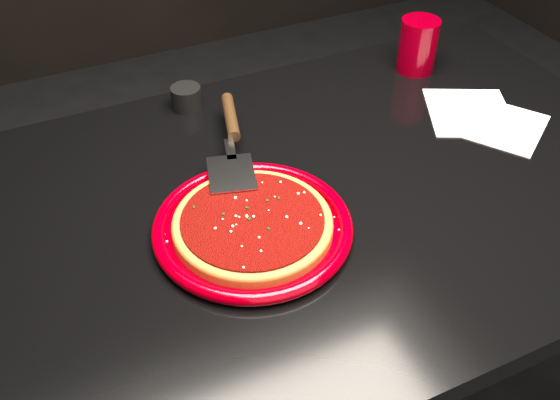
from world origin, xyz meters
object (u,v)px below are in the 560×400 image
at_px(plate, 253,227).
at_px(pizza_server, 232,141).
at_px(cup, 418,45).
at_px(table, 324,324).
at_px(ramekin, 186,98).

bearing_deg(plate, pizza_server, 77.27).
height_order(plate, cup, cup).
bearing_deg(cup, table, -141.96).
relative_size(pizza_server, cup, 2.86).
distance_m(table, ramekin, 0.54).
xyz_separation_m(plate, cup, (0.51, 0.32, 0.04)).
xyz_separation_m(cup, ramekin, (-0.49, 0.06, -0.03)).
height_order(plate, pizza_server, pizza_server).
bearing_deg(pizza_server, cup, 31.31).
xyz_separation_m(plate, ramekin, (0.02, 0.38, 0.01)).
bearing_deg(ramekin, pizza_server, -84.39).
height_order(table, plate, plate).
height_order(cup, ramekin, cup).
relative_size(plate, pizza_server, 0.96).
distance_m(cup, ramekin, 0.49).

